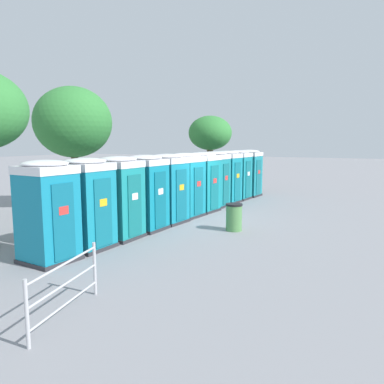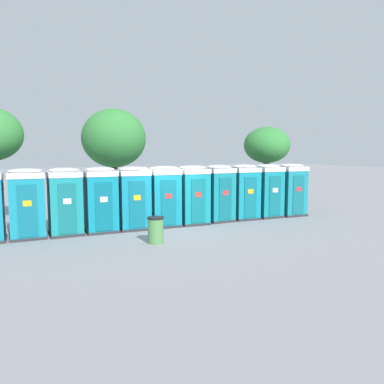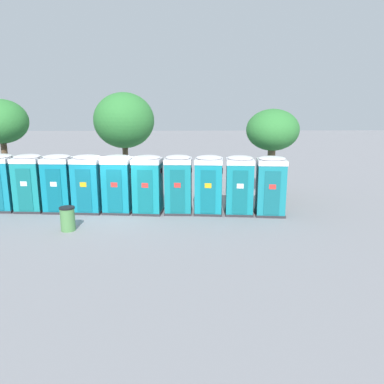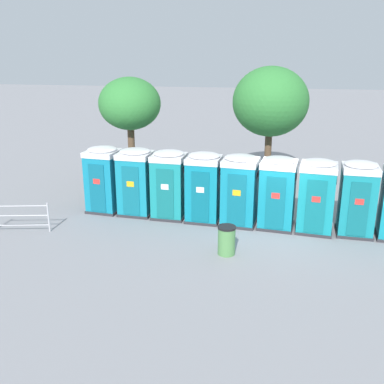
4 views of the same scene
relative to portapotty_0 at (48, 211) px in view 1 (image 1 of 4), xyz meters
name	(u,v)px [view 1 (image 1 of 4)]	position (x,y,z in m)	size (l,w,h in m)	color
ground_plane	(195,217)	(6.55, -0.95, -1.28)	(120.00, 120.00, 0.00)	gray
portapotty_0	(48,211)	(0.00, 0.00, 0.00)	(1.31, 1.31, 2.54)	#2D2D33
portapotty_1	(87,203)	(1.32, -0.10, 0.00)	(1.30, 1.27, 2.54)	#2D2D33
portapotty_2	(119,197)	(2.63, -0.22, 0.00)	(1.27, 1.25, 2.54)	#2D2D33
portapotty_3	(146,192)	(3.95, -0.34, 0.00)	(1.29, 1.27, 2.54)	#2D2D33
portapotty_4	(168,188)	(5.27, -0.46, 0.00)	(1.36, 1.33, 2.54)	#2D2D33
portapotty_5	(186,185)	(6.58, -0.54, 0.00)	(1.36, 1.33, 2.54)	#2D2D33
portapotty_6	(203,182)	(7.90, -0.69, 0.00)	(1.36, 1.33, 2.54)	#2D2D33
portapotty_7	(215,179)	(9.23, -0.69, 0.00)	(1.25, 1.26, 2.54)	#2D2D33
portapotty_8	(227,177)	(10.54, -0.81, 0.00)	(1.33, 1.33, 2.54)	#2D2D33
portapotty_9	(238,174)	(11.86, -0.93, 0.00)	(1.30, 1.30, 2.54)	#2D2D33
portapotty_10	(249,173)	(13.17, -1.11, 0.00)	(1.35, 1.32, 2.54)	#2D2D33
street_tree_0	(73,123)	(6.13, 4.78, 2.52)	(3.37, 3.37, 5.37)	brown
street_tree_1	(210,134)	(13.75, 1.46, 2.14)	(2.53, 2.53, 4.48)	brown
trash_can	(234,217)	(5.09, -3.08, -0.82)	(0.57, 0.57, 0.92)	#518C4C
event_barrier	(66,286)	(-2.12, -2.61, -0.72)	(2.02, 0.47, 1.05)	#B7B7BC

